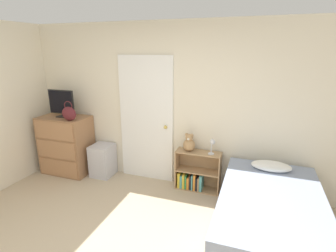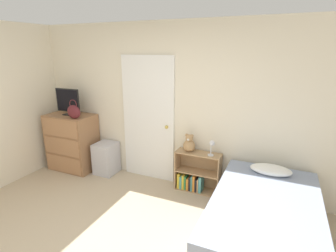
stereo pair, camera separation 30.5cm
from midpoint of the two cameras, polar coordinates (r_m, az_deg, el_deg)
wall_back at (r=4.17m, az=-2.84°, el=4.43°), size 10.00×0.06×2.55m
door_closed at (r=4.30m, az=-6.78°, el=1.30°), size 0.92×0.09×2.05m
dresser at (r=5.04m, az=-22.85°, el=-3.80°), size 0.84×0.53×1.02m
tv at (r=4.86m, az=-23.90°, el=4.59°), size 0.49×0.16×0.46m
handbag at (r=4.57m, az=-22.57°, el=2.52°), size 0.26×0.12×0.32m
storage_bin at (r=4.77m, az=-15.81°, el=-7.21°), size 0.35×0.38×0.56m
bookshelf at (r=4.19m, az=3.81°, el=-10.58°), size 0.69×0.24×0.63m
teddy_bear at (r=4.01m, az=2.44°, el=-3.82°), size 0.18×0.18×0.28m
desk_lamp at (r=3.88m, az=7.40°, el=-3.91°), size 0.10×0.10×0.24m
bed at (r=3.32m, az=18.69°, el=-18.41°), size 1.16×1.95×0.69m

